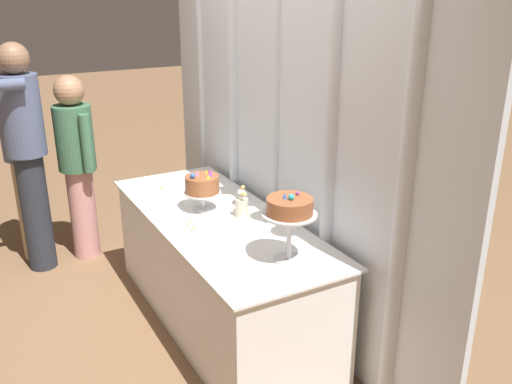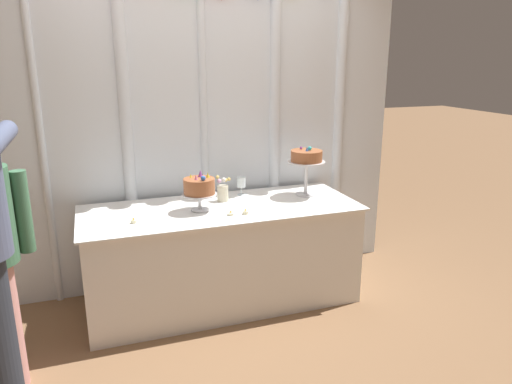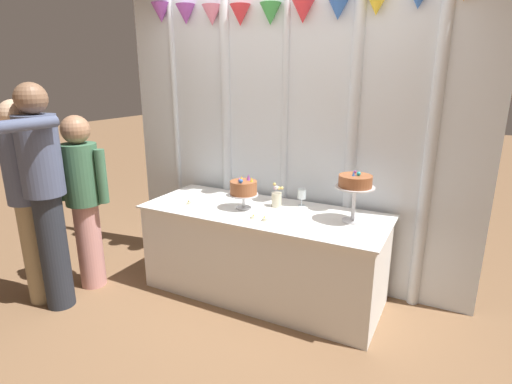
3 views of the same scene
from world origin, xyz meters
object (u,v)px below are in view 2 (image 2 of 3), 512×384
at_px(tealight_near_right, 246,212).
at_px(cake_table, 222,255).
at_px(cake_display_nearright, 306,159).
at_px(tealight_near_left, 231,214).
at_px(flower_vase, 223,192).
at_px(tealight_far_left, 134,221).
at_px(wine_glass, 241,183).
at_px(cake_display_nearleft, 199,187).

bearing_deg(tealight_near_right, cake_table, 118.78).
xyz_separation_m(cake_display_nearright, tealight_near_left, (-0.70, -0.28, -0.28)).
bearing_deg(tealight_near_left, flower_vase, 83.49).
height_order(cake_table, tealight_far_left, tealight_far_left).
height_order(wine_glass, flower_vase, flower_vase).
height_order(cake_table, cake_display_nearright, cake_display_nearright).
distance_m(cake_table, cake_display_nearright, 0.99).
bearing_deg(cake_display_nearright, tealight_far_left, -170.36).
xyz_separation_m(flower_vase, tealight_near_left, (-0.04, -0.35, -0.07)).
xyz_separation_m(tealight_far_left, tealight_near_left, (0.65, -0.05, -0.00)).
bearing_deg(cake_display_nearright, tealight_near_left, -158.00).
bearing_deg(tealight_near_left, wine_glass, 64.08).
bearing_deg(cake_display_nearright, wine_glass, 160.25).
bearing_deg(cake_display_nearleft, wine_glass, 35.68).
relative_size(cake_display_nearleft, flower_vase, 1.45).
distance_m(cake_display_nearleft, tealight_near_right, 0.37).
bearing_deg(tealight_far_left, flower_vase, 22.84).
xyz_separation_m(cake_table, cake_display_nearleft, (-0.17, -0.03, 0.55)).
relative_size(cake_display_nearleft, tealight_near_left, 5.91).
relative_size(cake_table, wine_glass, 13.92).
bearing_deg(tealight_near_left, cake_table, 93.82).
distance_m(cake_table, flower_vase, 0.48).
distance_m(tealight_far_left, tealight_near_right, 0.76).
distance_m(cake_display_nearright, tealight_near_right, 0.73).
bearing_deg(tealight_near_left, tealight_far_left, 175.32).
relative_size(flower_vase, tealight_far_left, 4.93).
height_order(cake_display_nearleft, tealight_near_right, cake_display_nearleft).
height_order(cake_table, tealight_near_left, tealight_near_left).
height_order(flower_vase, tealight_far_left, flower_vase).
distance_m(flower_vase, tealight_near_right, 0.37).
xyz_separation_m(wine_glass, tealight_near_right, (-0.12, -0.47, -0.09)).
relative_size(cake_table, cake_display_nearright, 5.13).
bearing_deg(cake_display_nearright, cake_display_nearleft, -172.55).
xyz_separation_m(flower_vase, tealight_far_left, (-0.69, -0.29, -0.06)).
distance_m(cake_display_nearright, wine_glass, 0.55).
xyz_separation_m(tealight_near_left, tealight_near_right, (0.10, -0.01, 0.00)).
bearing_deg(cake_table, tealight_near_left, -86.18).
relative_size(cake_table, cake_display_nearleft, 7.06).
bearing_deg(cake_display_nearright, cake_table, -173.23).
bearing_deg(tealight_far_left, tealight_near_left, -4.68).
xyz_separation_m(cake_display_nearleft, cake_display_nearright, (0.88, 0.12, 0.12)).
xyz_separation_m(cake_table, wine_glass, (0.24, 0.26, 0.48)).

